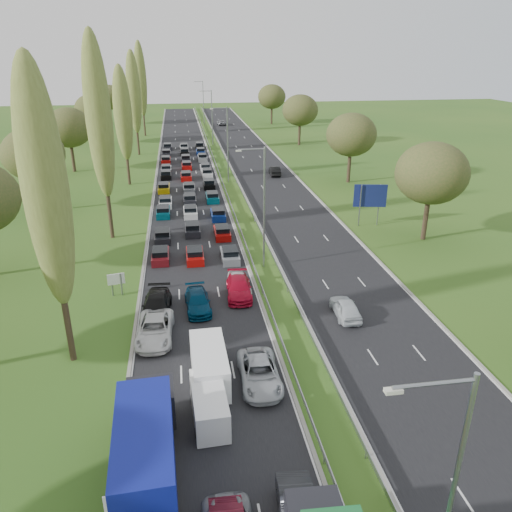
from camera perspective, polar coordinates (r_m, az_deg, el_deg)
ground at (r=85.18m, az=-3.30°, el=8.76°), size 260.00×260.00×0.00m
near_carriageway at (r=87.26m, az=-7.93°, el=8.91°), size 10.50×215.00×0.04m
far_carriageway at (r=88.45m, az=0.95°, el=9.31°), size 10.50×215.00×0.04m
central_reservation at (r=87.47m, az=-3.47°, el=9.49°), size 2.36×215.00×0.32m
lamp_columns at (r=81.99m, az=-3.25°, el=12.50°), size 0.18×140.18×12.00m
poplar_row at (r=71.45m, az=-15.89°, el=15.41°), size 2.80×127.80×22.44m
woodland_left at (r=68.80m, az=-24.78°, el=9.99°), size 8.00×166.00×11.10m
woodland_right at (r=75.28m, az=12.93°, el=12.38°), size 8.00×153.00×11.10m
traffic_queue_fill at (r=82.28m, az=-7.86°, el=8.40°), size 8.96×67.91×0.80m
near_car_2 at (r=38.58m, az=-11.49°, el=-8.21°), size 2.92×5.83×1.58m
near_car_3 at (r=41.92m, az=-11.30°, el=-5.55°), size 2.66×5.67×1.60m
near_car_7 at (r=42.18m, az=-6.68°, el=-5.19°), size 2.26×5.01×1.42m
near_car_10 at (r=33.29m, az=0.41°, el=-13.23°), size 2.61×5.54×1.53m
near_car_11 at (r=44.13m, az=-1.96°, el=-3.64°), size 2.46×5.39×1.53m
near_car_12 at (r=45.30m, az=-1.92°, el=-2.97°), size 1.97×4.34×1.45m
far_car_0 at (r=41.49m, az=10.20°, el=-5.83°), size 1.93×4.51×1.52m
far_car_1 at (r=87.68m, az=2.16°, el=9.71°), size 1.91×4.78×1.54m
far_car_2 at (r=149.32m, az=-3.96°, el=14.97°), size 2.55×5.07×1.38m
blue_lorry at (r=26.93m, az=-12.37°, el=-20.38°), size 2.72×9.80×4.14m
white_van_front at (r=30.76m, az=-5.40°, el=-16.30°), size 1.91×4.87×1.96m
white_van_rear at (r=33.71m, az=-5.40°, el=-12.05°), size 2.22×5.67×2.28m
info_sign at (r=45.59m, az=-15.67°, el=-2.81°), size 1.49×0.40×2.10m
direction_sign at (r=62.63m, az=12.91°, el=6.53°), size 3.95×0.84×5.20m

